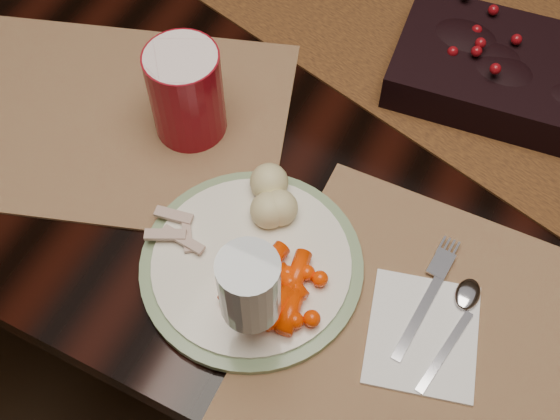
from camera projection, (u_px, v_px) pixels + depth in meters
The scene contains 15 objects.
floor at pixel (343, 311), 1.56m from camera, with size 5.00×5.00×0.00m, color black.
dining_table at pixel (359, 225), 1.24m from camera, with size 1.80×1.00×0.75m, color black.
table_runner at pixel (453, 32), 0.97m from camera, with size 1.86×0.38×0.00m, color black.
centerpiece at pixel (535, 75), 0.88m from camera, with size 0.35×0.18×0.07m, color black, non-canonical shape.
placemat_main at pixel (486, 371), 0.71m from camera, with size 0.48×0.35×0.00m, color brown.
placemat_second at pixel (118, 118), 0.89m from camera, with size 0.43×0.31×0.00m, color brown.
dinner_plate at pixel (251, 264), 0.77m from camera, with size 0.25×0.25×0.01m, color white.
baby_carrots at pixel (278, 288), 0.73m from camera, with size 0.10×0.09×0.02m, color #F83901, non-canonical shape.
mashed_potatoes at pixel (267, 190), 0.78m from camera, with size 0.08×0.07×0.04m, color #BBB58E, non-canonical shape.
turkey_shreds at pixel (177, 229), 0.77m from camera, with size 0.08×0.07×0.02m, color beige, non-canonical shape.
napkin at pixel (423, 334), 0.73m from camera, with size 0.11×0.13×0.00m, color white.
fork at pixel (424, 303), 0.74m from camera, with size 0.02×0.14×0.00m, color #AFB1CE, non-canonical shape.
spoon at pixel (452, 333), 0.73m from camera, with size 0.03×0.13×0.00m, color silver, non-canonical shape.
red_cup at pixel (186, 93), 0.83m from camera, with size 0.09×0.09×0.12m, color maroon.
wine_glass at pixel (251, 305), 0.67m from camera, with size 0.06×0.06×0.16m, color silver, non-canonical shape.
Camera 1 is at (0.16, -0.63, 1.45)m, focal length 45.00 mm.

